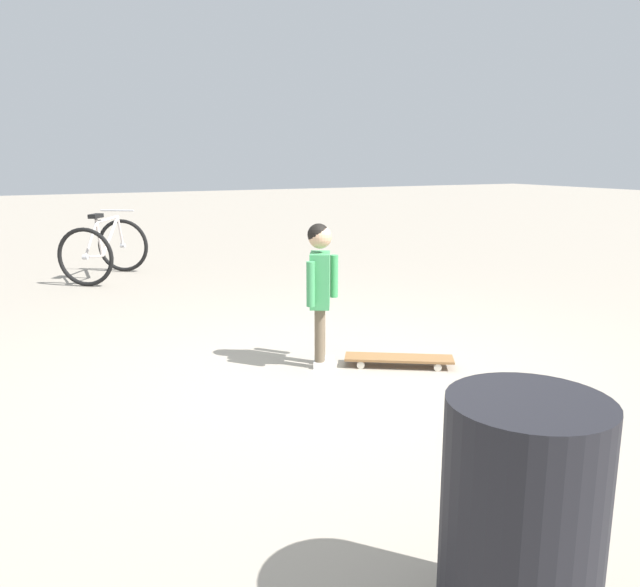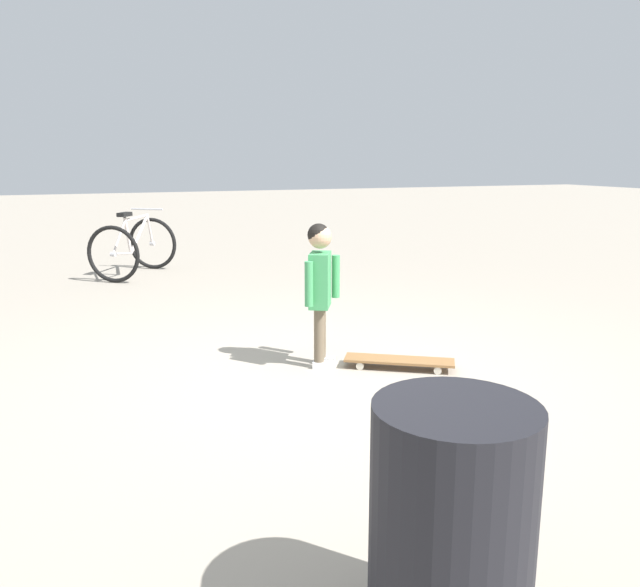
{
  "view_description": "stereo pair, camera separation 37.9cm",
  "coord_description": "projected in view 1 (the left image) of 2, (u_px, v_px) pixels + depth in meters",
  "views": [
    {
      "loc": [
        1.92,
        3.72,
        1.52
      ],
      "look_at": [
        -0.07,
        -0.31,
        0.55
      ],
      "focal_mm": 35.47,
      "sensor_mm": 36.0,
      "label": 1
    },
    {
      "loc": [
        1.57,
        3.88,
        1.52
      ],
      "look_at": [
        -0.07,
        -0.31,
        0.55
      ],
      "focal_mm": 35.47,
      "sensor_mm": 36.0,
      "label": 2
    }
  ],
  "objects": [
    {
      "name": "child_person",
      "position": [
        320.0,
        279.0,
        4.58
      ],
      "size": [
        0.35,
        0.28,
        1.06
      ],
      "color": "brown",
      "rests_on": "ground"
    },
    {
      "name": "ground_plane",
      "position": [
        330.0,
        379.0,
        4.42
      ],
      "size": [
        50.0,
        50.0,
        0.0
      ],
      "primitive_type": "plane",
      "color": "#9E9384"
    },
    {
      "name": "skateboard",
      "position": [
        399.0,
        359.0,
        4.68
      ],
      "size": [
        0.78,
        0.58,
        0.07
      ],
      "color": "olive",
      "rests_on": "ground"
    },
    {
      "name": "trash_bin",
      "position": [
        522.0,
        521.0,
        1.99
      ],
      "size": [
        0.51,
        0.51,
        0.81
      ],
      "primitive_type": "cylinder",
      "color": "black",
      "rests_on": "ground"
    },
    {
      "name": "bicycle_near",
      "position": [
        105.0,
        249.0,
        8.02
      ],
      "size": [
        1.19,
        1.28,
        0.85
      ],
      "color": "black",
      "rests_on": "ground"
    }
  ]
}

